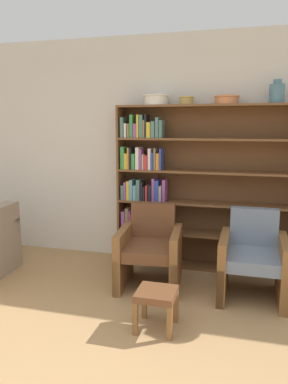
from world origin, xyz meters
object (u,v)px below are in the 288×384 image
at_px(vase_tall, 277,93).
at_px(armchair_cushioned, 253,258).
at_px(bowl_copper, 186,100).
at_px(bookshelf, 188,187).
at_px(bowl_sage, 227,99).
at_px(armchair_leather, 150,249).
at_px(bowl_terracotta, 156,99).
at_px(footstool, 156,298).

distance_m(vase_tall, armchair_cushioned, 1.77).
distance_m(bowl_copper, vase_tall, 0.97).
height_order(bookshelf, bowl_sage, bowl_sage).
height_order(bowl_copper, bowl_sage, bowl_sage).
bearing_deg(armchair_leather, vase_tall, -157.76).
height_order(bowl_terracotta, armchair_leather, bowl_terracotta).
height_order(vase_tall, footstool, vase_tall).
bearing_deg(vase_tall, armchair_cushioned, -105.31).
relative_size(vase_tall, armchair_cushioned, 0.29).
relative_size(bowl_sage, footstool, 0.84).
relative_size(bookshelf, armchair_leather, 2.53).
distance_m(bookshelf, footstool, 1.67).
height_order(bowl_sage, footstool, bowl_sage).
distance_m(bowl_terracotta, armchair_leather, 1.73).
relative_size(bookshelf, bowl_copper, 12.30).
distance_m(bookshelf, armchair_leather, 0.93).
bearing_deg(armchair_cushioned, footstool, 48.28).
bearing_deg(footstool, bookshelf, 88.97).
xyz_separation_m(bookshelf, bowl_copper, (-0.04, -0.01, 1.01)).
xyz_separation_m(bowl_terracotta, armchair_cushioned, (1.15, -0.65, -1.60)).
bearing_deg(vase_tall, bookshelf, 179.10).
bearing_deg(bookshelf, armchair_leather, -114.29).
height_order(bowl_terracotta, bowl_sage, bowl_terracotta).
relative_size(vase_tall, armchair_leather, 0.29).
relative_size(bowl_terracotta, bowl_copper, 1.71).
height_order(armchair_leather, armchair_cushioned, same).
relative_size(vase_tall, footstool, 0.74).
height_order(bookshelf, armchair_leather, bookshelf).
height_order(bowl_sage, armchair_leather, bowl_sage).
relative_size(bowl_terracotta, armchair_leather, 0.35).
distance_m(bowl_terracotta, bowl_copper, 0.36).
bearing_deg(armchair_cushioned, armchair_leather, 0.52).
bearing_deg(bowl_copper, vase_tall, 0.00).
xyz_separation_m(bowl_copper, footstool, (0.01, -1.51, -1.70)).
relative_size(bookshelf, vase_tall, 8.62).
xyz_separation_m(bowl_copper, armchair_leather, (-0.26, -0.65, -1.59)).
xyz_separation_m(armchair_leather, footstool, (0.27, -0.86, -0.12)).
relative_size(bowl_sage, armchair_leather, 0.33).
height_order(bookshelf, bowl_copper, bowl_copper).
distance_m(vase_tall, armchair_leather, 2.15).
height_order(vase_tall, armchair_leather, vase_tall).
relative_size(bookshelf, armchair_cushioned, 2.53).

